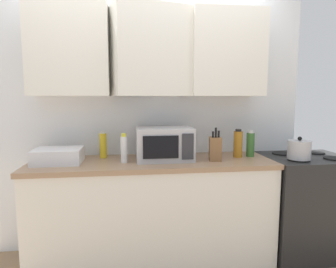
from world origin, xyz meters
TOP-DOWN VIEW (x-y plane):
  - wall_back_with_cabinets at (0.00, -0.07)m, footprint 2.94×0.50m
  - counter_run at (0.00, -0.30)m, footprint 2.07×0.63m
  - stove_range at (1.42, -0.32)m, footprint 0.76×0.64m
  - kettle at (1.25, -0.46)m, footprint 0.19×0.19m
  - microwave at (0.10, -0.27)m, footprint 0.48×0.37m
  - dish_rack at (-0.78, -0.30)m, footprint 0.38×0.30m
  - knife_block at (0.53, -0.37)m, footprint 0.12×0.14m
  - bottle_amber_vinegar at (0.78, -0.26)m, footprint 0.08×0.08m
  - bottle_green_oil at (0.90, -0.25)m, footprint 0.07×0.07m
  - bottle_yellow_mustard at (-0.43, -0.13)m, footprint 0.06×0.06m
  - bottle_white_jar at (-0.24, -0.35)m, footprint 0.05×0.05m

SIDE VIEW (x-z plane):
  - counter_run at x=0.00m, z-range 0.00..0.90m
  - stove_range at x=1.42m, z-range 0.00..0.91m
  - dish_rack at x=-0.78m, z-range 0.90..1.02m
  - kettle at x=1.25m, z-range 0.89..1.09m
  - knife_block at x=0.53m, z-range 0.86..1.15m
  - bottle_yellow_mustard at x=-0.43m, z-range 0.90..1.13m
  - bottle_white_jar at x=-0.24m, z-range 0.89..1.14m
  - bottle_green_oil at x=0.90m, z-range 0.89..1.14m
  - bottle_amber_vinegar at x=0.78m, z-range 0.89..1.15m
  - microwave at x=0.10m, z-range 0.90..1.18m
  - wall_back_with_cabinets at x=0.00m, z-range 0.27..2.87m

